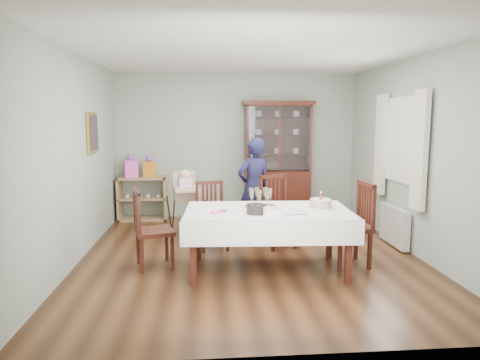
{
  "coord_description": "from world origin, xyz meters",
  "views": [
    {
      "loc": [
        -0.59,
        -5.59,
        1.84
      ],
      "look_at": [
        -0.12,
        0.2,
        1.02
      ],
      "focal_mm": 32.0,
      "sensor_mm": 36.0,
      "label": 1
    }
  ],
  "objects": [
    {
      "name": "window",
      "position": [
        2.22,
        0.3,
        1.55
      ],
      "size": [
        0.04,
        1.02,
        1.22
      ],
      "primitive_type": "cube",
      "color": "white",
      "rests_on": "room_shell"
    },
    {
      "name": "chair_far_right",
      "position": [
        0.46,
        0.43,
        0.31
      ],
      "size": [
        0.58,
        0.58,
        1.03
      ],
      "rotation": [
        0.0,
        0.0,
        0.3
      ],
      "color": "#441811",
      "rests_on": "floor"
    },
    {
      "name": "room_shell",
      "position": [
        0.0,
        0.53,
        1.7
      ],
      "size": [
        5.0,
        5.0,
        5.0
      ],
      "color": "#9EAA99",
      "rests_on": "floor"
    },
    {
      "name": "picture_frame",
      "position": [
        -2.22,
        0.8,
        1.65
      ],
      "size": [
        0.04,
        0.48,
        0.58
      ],
      "primitive_type": "cube",
      "color": "gold",
      "rests_on": "room_shell"
    },
    {
      "name": "plate_stack_white",
      "position": [
        0.16,
        -0.89,
        0.8
      ],
      "size": [
        0.25,
        0.25,
        0.09
      ],
      "primitive_type": "cylinder",
      "rotation": [
        0.0,
        0.0,
        0.22
      ],
      "color": "white",
      "rests_on": "dining_table"
    },
    {
      "name": "cake_knife",
      "position": [
        0.44,
        -0.9,
        0.77
      ],
      "size": [
        0.27,
        0.03,
        0.01
      ],
      "primitive_type": "cube",
      "rotation": [
        0.0,
        0.0,
        0.03
      ],
      "color": "silver",
      "rests_on": "dining_table"
    },
    {
      "name": "birthday_cake",
      "position": [
        0.82,
        -0.55,
        0.82
      ],
      "size": [
        0.3,
        0.3,
        0.21
      ],
      "color": "white",
      "rests_on": "dining_table"
    },
    {
      "name": "curtain_right",
      "position": [
        2.16,
        0.92,
        1.45
      ],
      "size": [
        0.07,
        0.3,
        1.55
      ],
      "primitive_type": "cube",
      "color": "silver",
      "rests_on": "room_shell"
    },
    {
      "name": "champagne_tray",
      "position": [
        0.08,
        -0.46,
        0.83
      ],
      "size": [
        0.4,
        0.4,
        0.24
      ],
      "color": "silver",
      "rests_on": "dining_table"
    },
    {
      "name": "curtain_left",
      "position": [
        2.16,
        -0.32,
        1.45
      ],
      "size": [
        0.07,
        0.3,
        1.55
      ],
      "primitive_type": "cube",
      "color": "silver",
      "rests_on": "room_shell"
    },
    {
      "name": "chair_end_right",
      "position": [
        1.24,
        -0.46,
        0.31
      ],
      "size": [
        0.52,
        0.52,
        1.06
      ],
      "rotation": [
        0.0,
        0.0,
        -1.48
      ],
      "color": "#441811",
      "rests_on": "floor"
    },
    {
      "name": "floor",
      "position": [
        0.0,
        0.0,
        0.0
      ],
      "size": [
        5.0,
        5.0,
        0.0
      ],
      "primitive_type": "plane",
      "color": "#593319",
      "rests_on": "ground"
    },
    {
      "name": "chair_far_left",
      "position": [
        -0.5,
        0.41,
        0.28
      ],
      "size": [
        0.51,
        0.51,
        0.95
      ],
      "rotation": [
        0.0,
        0.0,
        0.22
      ],
      "color": "#441811",
      "rests_on": "floor"
    },
    {
      "name": "gift_bag_orange",
      "position": [
        -1.6,
        2.26,
        0.98
      ],
      "size": [
        0.24,
        0.18,
        0.41
      ],
      "color": "orange",
      "rests_on": "sideboard"
    },
    {
      "name": "napkin_stack",
      "position": [
        -0.45,
        -0.72,
        0.77
      ],
      "size": [
        0.16,
        0.16,
        0.02
      ],
      "primitive_type": "cube",
      "rotation": [
        0.0,
        0.0,
        0.27
      ],
      "color": "#FF5DCB",
      "rests_on": "dining_table"
    },
    {
      "name": "plate_stack_dark",
      "position": [
        -0.01,
        -0.78,
        0.81
      ],
      "size": [
        0.23,
        0.23,
        0.11
      ],
      "primitive_type": "cylinder",
      "rotation": [
        0.0,
        0.0,
        0.01
      ],
      "color": "black",
      "rests_on": "dining_table"
    },
    {
      "name": "woman",
      "position": [
        0.16,
        0.92,
        0.78
      ],
      "size": [
        0.68,
        0.58,
        1.57
      ],
      "primitive_type": "imported",
      "rotation": [
        0.0,
        0.0,
        3.58
      ],
      "color": "black",
      "rests_on": "floor"
    },
    {
      "name": "dining_table",
      "position": [
        0.15,
        -0.58,
        0.38
      ],
      "size": [
        2.05,
        1.25,
        0.76
      ],
      "rotation": [
        0.0,
        0.0,
        -0.05
      ],
      "color": "#441811",
      "rests_on": "floor"
    },
    {
      "name": "gift_bag_pink",
      "position": [
        -1.94,
        2.26,
        0.99
      ],
      "size": [
        0.26,
        0.21,
        0.43
      ],
      "color": "#FF5DCB",
      "rests_on": "sideboard"
    },
    {
      "name": "radiator",
      "position": [
        2.16,
        0.3,
        0.3
      ],
      "size": [
        0.1,
        0.8,
        0.55
      ],
      "primitive_type": "cube",
      "color": "white",
      "rests_on": "floor"
    },
    {
      "name": "sideboard",
      "position": [
        -1.75,
        2.28,
        0.4
      ],
      "size": [
        0.9,
        0.38,
        0.8
      ],
      "color": "tan",
      "rests_on": "floor"
    },
    {
      "name": "cutlery",
      "position": [
        -0.42,
        -0.63,
        0.77
      ],
      "size": [
        0.11,
        0.15,
        0.01
      ],
      "primitive_type": null,
      "rotation": [
        0.0,
        0.0,
        -0.09
      ],
      "color": "silver",
      "rests_on": "dining_table"
    },
    {
      "name": "high_chair",
      "position": [
        -0.91,
        1.03,
        0.42
      ],
      "size": [
        0.56,
        0.56,
        1.07
      ],
      "rotation": [
        0.0,
        0.0,
        0.19
      ],
      "color": "black",
      "rests_on": "floor"
    },
    {
      "name": "chair_end_left",
      "position": [
        -1.25,
        -0.35,
        0.3
      ],
      "size": [
        0.55,
        0.55,
        1.0
      ],
      "rotation": [
        0.0,
        0.0,
        1.85
      ],
      "color": "#441811",
      "rests_on": "floor"
    },
    {
      "name": "china_cabinet",
      "position": [
        0.75,
        2.26,
        1.12
      ],
      "size": [
        1.3,
        0.48,
        2.18
      ],
      "color": "#441811",
      "rests_on": "floor"
    }
  ]
}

